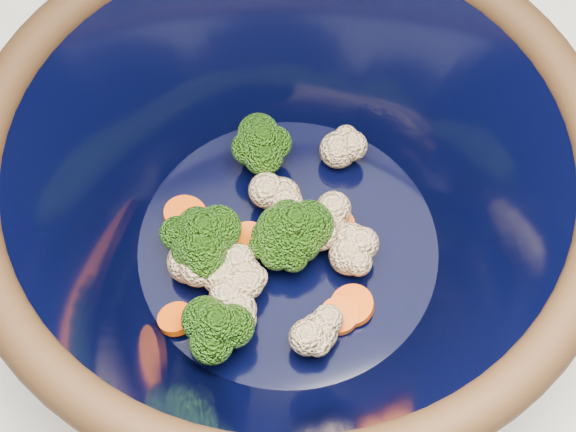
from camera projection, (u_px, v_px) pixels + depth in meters
The scene contains 3 objects.
counter at pixel (264, 420), 1.01m from camera, with size 1.20×1.20×0.90m, color white.
mixing_bowl at pixel (288, 204), 0.53m from camera, with size 0.49×0.49×0.17m.
vegetable_pile at pixel (254, 240), 0.56m from camera, with size 0.18×0.18×0.06m.
Camera 1 is at (-0.06, -0.27, 1.46)m, focal length 50.00 mm.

